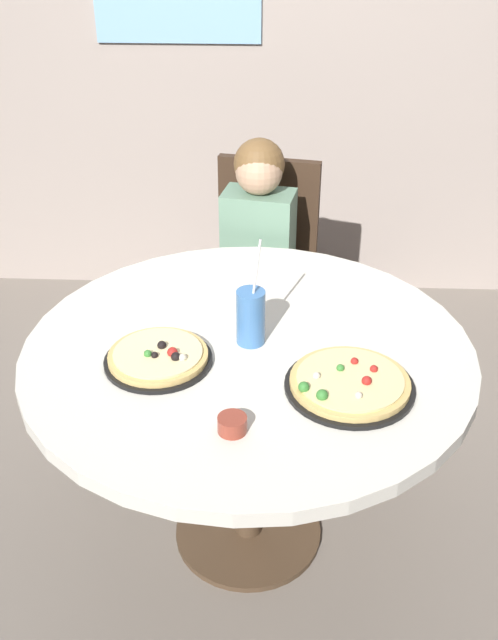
# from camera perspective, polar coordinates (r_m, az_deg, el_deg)

# --- Properties ---
(ground_plane) EXTENTS (8.00, 8.00, 0.00)m
(ground_plane) POSITION_cam_1_polar(r_m,az_deg,el_deg) (2.48, -0.06, -16.56)
(ground_plane) COLOR slate
(dining_table) EXTENTS (1.26, 1.26, 0.75)m
(dining_table) POSITION_cam_1_polar(r_m,az_deg,el_deg) (2.04, -0.07, -4.16)
(dining_table) COLOR silver
(dining_table) RESTS_ON ground_plane
(chair_wooden) EXTENTS (0.47, 0.47, 0.95)m
(chair_wooden) POSITION_cam_1_polar(r_m,az_deg,el_deg) (2.87, 1.14, 4.22)
(chair_wooden) COLOR #382619
(chair_wooden) RESTS_ON ground_plane
(diner_child) EXTENTS (0.31, 0.43, 1.08)m
(diner_child) POSITION_cam_1_polar(r_m,az_deg,el_deg) (2.74, 0.39, 1.65)
(diner_child) COLOR #3F4766
(diner_child) RESTS_ON ground_plane
(pizza_veggie) EXTENTS (0.29, 0.29, 0.05)m
(pizza_veggie) POSITION_cam_1_polar(r_m,az_deg,el_deg) (1.92, -7.23, -2.96)
(pizza_veggie) COLOR black
(pizza_veggie) RESTS_ON dining_table
(pizza_cheese) EXTENTS (0.33, 0.33, 0.05)m
(pizza_cheese) POSITION_cam_1_polar(r_m,az_deg,el_deg) (1.83, 8.00, -5.04)
(pizza_cheese) COLOR black
(pizza_cheese) RESTS_ON dining_table
(soda_cup) EXTENTS (0.08, 0.08, 0.31)m
(soda_cup) POSITION_cam_1_polar(r_m,az_deg,el_deg) (1.96, 0.14, 0.26)
(soda_cup) COLOR #3F72B2
(soda_cup) RESTS_ON dining_table
(sauce_bowl) EXTENTS (0.07, 0.07, 0.04)m
(sauce_bowl) POSITION_cam_1_polar(r_m,az_deg,el_deg) (1.68, -1.35, -8.32)
(sauce_bowl) COLOR brown
(sauce_bowl) RESTS_ON dining_table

